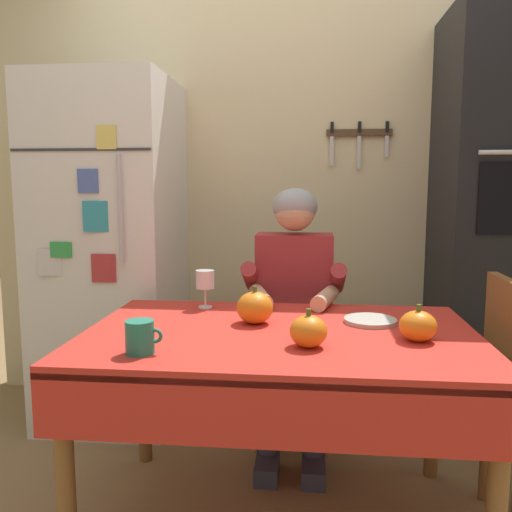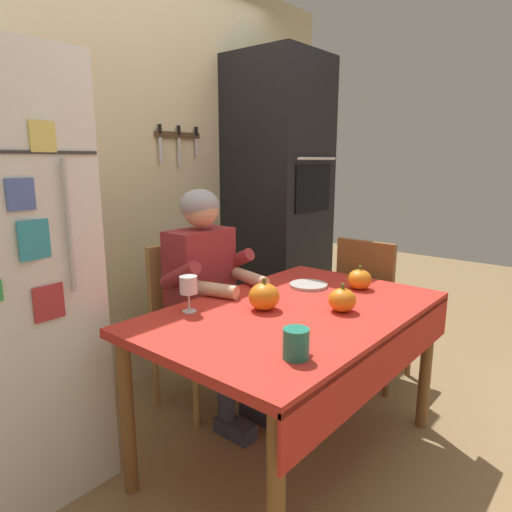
{
  "view_description": "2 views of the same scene",
  "coord_description": "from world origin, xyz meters",
  "px_view_note": "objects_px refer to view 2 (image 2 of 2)",
  "views": [
    {
      "loc": [
        0.1,
        -1.75,
        1.26
      ],
      "look_at": [
        -0.1,
        0.26,
        0.99
      ],
      "focal_mm": 37.22,
      "sensor_mm": 36.0,
      "label": 1
    },
    {
      "loc": [
        -1.58,
        -1.0,
        1.4
      ],
      "look_at": [
        -0.06,
        0.28,
        0.97
      ],
      "focal_mm": 31.48,
      "sensor_mm": 36.0,
      "label": 2
    }
  ],
  "objects_px": {
    "wall_oven": "(278,207)",
    "coffee_mug": "(296,343)",
    "dining_table": "(299,327)",
    "serving_tray": "(308,285)",
    "seated_person": "(209,285)",
    "pumpkin_small": "(359,279)",
    "pumpkin_medium": "(342,300)",
    "chair_behind_person": "(187,317)",
    "chair_right_side": "(370,305)",
    "pumpkin_large": "(264,297)",
    "wine_glass": "(188,286)"
  },
  "relations": [
    {
      "from": "wine_glass",
      "to": "dining_table",
      "type": "bearing_deg",
      "value": -45.93
    },
    {
      "from": "dining_table",
      "to": "pumpkin_small",
      "type": "xyz_separation_m",
      "value": [
        0.47,
        -0.05,
        0.14
      ]
    },
    {
      "from": "pumpkin_medium",
      "to": "serving_tray",
      "type": "xyz_separation_m",
      "value": [
        0.23,
        0.33,
        -0.04
      ]
    },
    {
      "from": "dining_table",
      "to": "coffee_mug",
      "type": "xyz_separation_m",
      "value": [
        -0.42,
        -0.28,
        0.14
      ]
    },
    {
      "from": "wall_oven",
      "to": "chair_behind_person",
      "type": "relative_size",
      "value": 2.26
    },
    {
      "from": "dining_table",
      "to": "serving_tray",
      "type": "height_order",
      "value": "serving_tray"
    },
    {
      "from": "wall_oven",
      "to": "coffee_mug",
      "type": "height_order",
      "value": "wall_oven"
    },
    {
      "from": "dining_table",
      "to": "wine_glass",
      "type": "relative_size",
      "value": 8.63
    },
    {
      "from": "pumpkin_small",
      "to": "wall_oven",
      "type": "bearing_deg",
      "value": 59.1
    },
    {
      "from": "dining_table",
      "to": "pumpkin_large",
      "type": "distance_m",
      "value": 0.21
    },
    {
      "from": "chair_right_side",
      "to": "serving_tray",
      "type": "xyz_separation_m",
      "value": [
        -0.57,
        0.09,
        0.24
      ]
    },
    {
      "from": "chair_right_side",
      "to": "pumpkin_small",
      "type": "distance_m",
      "value": 0.53
    },
    {
      "from": "wall_oven",
      "to": "pumpkin_small",
      "type": "xyz_separation_m",
      "value": [
        -0.58,
        -0.98,
        -0.26
      ]
    },
    {
      "from": "seated_person",
      "to": "pumpkin_large",
      "type": "xyz_separation_m",
      "value": [
        -0.13,
        -0.49,
        0.06
      ]
    },
    {
      "from": "wall_oven",
      "to": "dining_table",
      "type": "height_order",
      "value": "wall_oven"
    },
    {
      "from": "wall_oven",
      "to": "pumpkin_medium",
      "type": "bearing_deg",
      "value": -131.28
    },
    {
      "from": "coffee_mug",
      "to": "chair_right_side",
      "type": "bearing_deg",
      "value": 15.23
    },
    {
      "from": "chair_behind_person",
      "to": "serving_tray",
      "type": "bearing_deg",
      "value": -63.92
    },
    {
      "from": "chair_right_side",
      "to": "pumpkin_small",
      "type": "xyz_separation_m",
      "value": [
        -0.44,
        -0.14,
        0.28
      ]
    },
    {
      "from": "wall_oven",
      "to": "serving_tray",
      "type": "height_order",
      "value": "wall_oven"
    },
    {
      "from": "wine_glass",
      "to": "serving_tray",
      "type": "distance_m",
      "value": 0.7
    },
    {
      "from": "wall_oven",
      "to": "dining_table",
      "type": "distance_m",
      "value": 1.45
    },
    {
      "from": "pumpkin_small",
      "to": "serving_tray",
      "type": "bearing_deg",
      "value": 120.36
    },
    {
      "from": "coffee_mug",
      "to": "pumpkin_small",
      "type": "bearing_deg",
      "value": 14.19
    },
    {
      "from": "chair_right_side",
      "to": "serving_tray",
      "type": "height_order",
      "value": "chair_right_side"
    },
    {
      "from": "pumpkin_small",
      "to": "pumpkin_medium",
      "type": "bearing_deg",
      "value": -163.91
    },
    {
      "from": "coffee_mug",
      "to": "pumpkin_medium",
      "type": "relative_size",
      "value": 0.93
    },
    {
      "from": "wall_oven",
      "to": "seated_person",
      "type": "relative_size",
      "value": 1.69
    },
    {
      "from": "pumpkin_large",
      "to": "pumpkin_medium",
      "type": "bearing_deg",
      "value": -53.82
    },
    {
      "from": "seated_person",
      "to": "pumpkin_large",
      "type": "height_order",
      "value": "seated_person"
    },
    {
      "from": "pumpkin_large",
      "to": "pumpkin_medium",
      "type": "height_order",
      "value": "pumpkin_large"
    },
    {
      "from": "chair_right_side",
      "to": "serving_tray",
      "type": "bearing_deg",
      "value": 171.09
    },
    {
      "from": "coffee_mug",
      "to": "pumpkin_small",
      "type": "distance_m",
      "value": 0.91
    },
    {
      "from": "pumpkin_medium",
      "to": "serving_tray",
      "type": "distance_m",
      "value": 0.41
    },
    {
      "from": "dining_table",
      "to": "pumpkin_medium",
      "type": "height_order",
      "value": "pumpkin_medium"
    },
    {
      "from": "chair_behind_person",
      "to": "pumpkin_large",
      "type": "distance_m",
      "value": 0.75
    },
    {
      "from": "chair_right_side",
      "to": "pumpkin_small",
      "type": "relative_size",
      "value": 7.45
    },
    {
      "from": "coffee_mug",
      "to": "pumpkin_large",
      "type": "xyz_separation_m",
      "value": [
        0.32,
        0.4,
        0.01
      ]
    },
    {
      "from": "coffee_mug",
      "to": "pumpkin_small",
      "type": "xyz_separation_m",
      "value": [
        0.88,
        0.22,
        -0.0
      ]
    },
    {
      "from": "chair_behind_person",
      "to": "coffee_mug",
      "type": "relative_size",
      "value": 7.92
    },
    {
      "from": "pumpkin_small",
      "to": "chair_right_side",
      "type": "bearing_deg",
      "value": 17.32
    },
    {
      "from": "dining_table",
      "to": "coffee_mug",
      "type": "height_order",
      "value": "coffee_mug"
    },
    {
      "from": "wine_glass",
      "to": "pumpkin_large",
      "type": "height_order",
      "value": "wine_glass"
    },
    {
      "from": "coffee_mug",
      "to": "serving_tray",
      "type": "height_order",
      "value": "coffee_mug"
    },
    {
      "from": "chair_right_side",
      "to": "coffee_mug",
      "type": "bearing_deg",
      "value": -164.77
    },
    {
      "from": "coffee_mug",
      "to": "serving_tray",
      "type": "distance_m",
      "value": 0.88
    },
    {
      "from": "wine_glass",
      "to": "pumpkin_medium",
      "type": "xyz_separation_m",
      "value": [
        0.44,
        -0.51,
        -0.07
      ]
    },
    {
      "from": "seated_person",
      "to": "wine_glass",
      "type": "distance_m",
      "value": 0.46
    },
    {
      "from": "chair_behind_person",
      "to": "coffee_mug",
      "type": "xyz_separation_m",
      "value": [
        -0.45,
        -1.07,
        0.28
      ]
    },
    {
      "from": "seated_person",
      "to": "wall_oven",
      "type": "bearing_deg",
      "value": 17.36
    }
  ]
}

